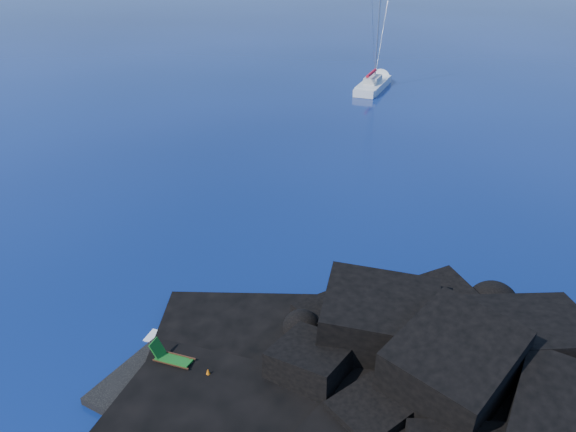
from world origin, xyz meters
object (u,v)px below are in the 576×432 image
(sunbather, at_px, (161,380))
(sailboat, at_px, (373,89))
(marker_cone, at_px, (208,374))
(deck_chair, at_px, (174,355))

(sunbather, bearing_deg, sailboat, 63.17)
(sailboat, height_order, marker_cone, sailboat)
(sailboat, bearing_deg, sunbather, -85.32)
(sailboat, xyz_separation_m, deck_chair, (6.14, -52.11, 0.96))
(deck_chair, relative_size, sunbather, 1.05)
(sunbather, bearing_deg, deck_chair, 60.17)
(sailboat, xyz_separation_m, sunbather, (6.21, -53.19, 0.51))
(sailboat, relative_size, marker_cone, 24.17)
(deck_chair, distance_m, sunbather, 1.17)
(deck_chair, bearing_deg, sailboat, 92.31)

